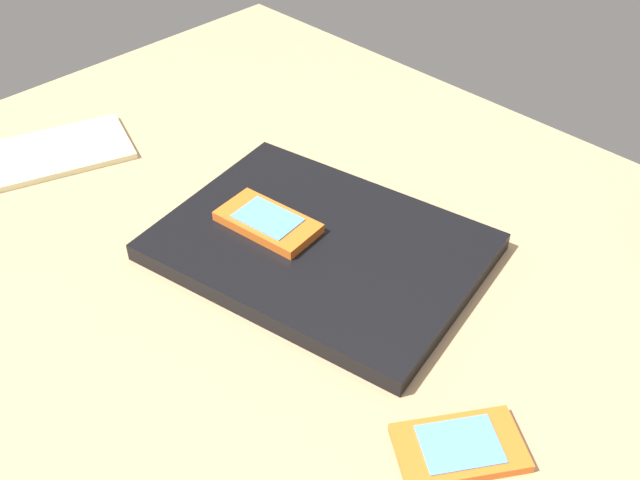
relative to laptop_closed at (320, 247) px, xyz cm
name	(u,v)px	position (x,y,z in cm)	size (l,w,h in cm)	color
desk_surface	(347,268)	(-2.58, -1.59, -2.53)	(120.00, 80.00, 3.00)	tan
laptop_closed	(320,247)	(0.00, 0.00, 0.00)	(33.84, 24.82, 2.06)	black
cell_phone_on_laptop	(268,222)	(5.74, 2.43, 1.62)	(11.99, 7.33, 1.25)	orange
cell_phone_on_desk	(459,447)	(-26.08, 9.62, -0.53)	(11.19, 12.33, 1.06)	orange
notepad	(58,152)	(38.44, 10.16, -0.63)	(11.32, 18.07, 0.80)	#F2EDB2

